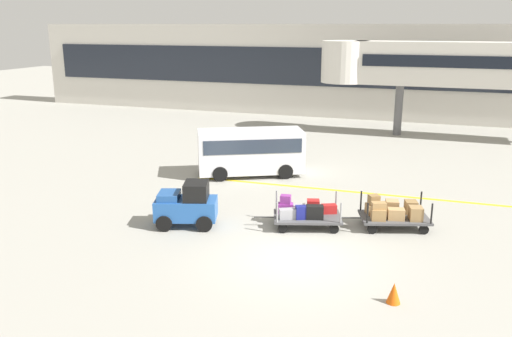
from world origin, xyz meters
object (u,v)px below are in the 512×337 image
Objects in this scene: baggage_cart_middle at (393,213)px; baggage_cart_lead at (305,213)px; shuttle_van at (251,149)px; baggage_tug at (187,205)px; safety_cone_near at (394,293)px.

baggage_cart_lead is at bearing -162.55° from baggage_cart_middle.
baggage_cart_middle is at bearing -34.11° from shuttle_van.
baggage_tug is 7.12m from baggage_cart_middle.
shuttle_van is (-6.89, 4.67, 0.69)m from baggage_cart_middle.
shuttle_van is at bearing 126.59° from safety_cone_near.
baggage_cart_lead is at bearing 127.73° from safety_cone_near.
shuttle_van is (-4.00, 5.58, 0.73)m from baggage_cart_lead.
shuttle_van reaches higher than safety_cone_near.
baggage_cart_middle is at bearing 17.45° from baggage_cart_lead.
baggage_tug is 7.93m from safety_cone_near.
baggage_tug is at bearing -161.73° from baggage_cart_lead.
baggage_cart_middle is (6.77, 2.19, -0.21)m from baggage_tug.
baggage_cart_middle is at bearing 17.92° from baggage_tug.
baggage_cart_middle is (2.89, 0.91, 0.03)m from baggage_cart_lead.
safety_cone_near is (7.28, -3.11, -0.48)m from baggage_tug.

